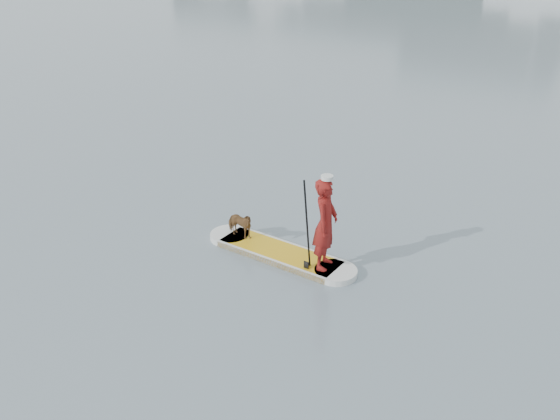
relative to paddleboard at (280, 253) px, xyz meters
The scene contains 6 objects.
ground 3.97m from the paddleboard, 127.96° to the right, with size 140.00×140.00×0.00m, color slate.
paddleboard is the anchor object (origin of this frame).
paddler 1.36m from the paddleboard, ahead, with size 0.64×0.42×1.75m, color maroon.
white_cap 2.10m from the paddleboard, ahead, with size 0.22×0.22×0.07m, color silver.
dog 1.05m from the paddleboard, behind, with size 0.31×0.67×0.57m, color #54351C.
paddle 1.10m from the paddleboard, 18.87° to the right, with size 0.10×0.30×2.00m.
Camera 1 is at (8.40, -5.54, 6.18)m, focal length 40.00 mm.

